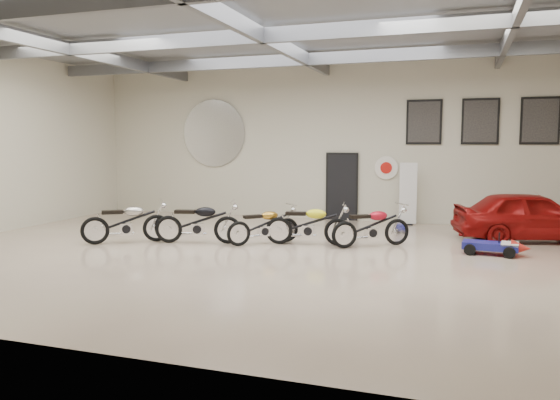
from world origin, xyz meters
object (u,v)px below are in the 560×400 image
(banner_stand, at_px, (408,194))
(motorcycle_silver, at_px, (126,221))
(motorcycle_black, at_px, (198,221))
(motorcycle_red, at_px, (371,225))
(motorcycle_yellow, at_px, (308,223))
(go_kart, at_px, (496,243))
(motorcycle_gold, at_px, (263,224))
(vintage_car, at_px, (531,216))

(banner_stand, bearing_deg, motorcycle_silver, -150.13)
(banner_stand, bearing_deg, motorcycle_black, -144.15)
(motorcycle_red, bearing_deg, motorcycle_black, 156.28)
(motorcycle_yellow, bearing_deg, go_kart, -8.25)
(motorcycle_gold, distance_m, go_kart, 5.36)
(motorcycle_gold, bearing_deg, vintage_car, -22.33)
(motorcycle_gold, distance_m, vintage_car, 6.76)
(motorcycle_black, xyz_separation_m, motorcycle_red, (4.12, 0.92, -0.03))
(go_kart, distance_m, vintage_car, 2.38)
(motorcycle_yellow, height_order, motorcycle_red, motorcycle_yellow)
(banner_stand, height_order, motorcycle_gold, banner_stand)
(banner_stand, relative_size, motorcycle_red, 0.95)
(motorcycle_gold, height_order, motorcycle_red, motorcycle_red)
(banner_stand, xyz_separation_m, vintage_car, (3.21, -1.75, -0.30))
(motorcycle_gold, height_order, motorcycle_yellow, motorcycle_yellow)
(banner_stand, xyz_separation_m, go_kart, (2.30, -3.92, -0.68))
(motorcycle_gold, relative_size, motorcycle_yellow, 0.91)
(motorcycle_red, relative_size, vintage_car, 0.53)
(motorcycle_black, relative_size, motorcycle_red, 1.06)
(motorcycle_yellow, xyz_separation_m, motorcycle_red, (1.48, 0.26, -0.02))
(motorcycle_black, relative_size, vintage_car, 0.57)
(motorcycle_silver, distance_m, motorcycle_gold, 3.41)
(banner_stand, bearing_deg, motorcycle_red, -107.25)
(go_kart, bearing_deg, motorcycle_red, -176.43)
(motorcycle_black, distance_m, motorcycle_yellow, 2.72)
(motorcycle_black, height_order, motorcycle_yellow, motorcycle_black)
(motorcycle_red, bearing_deg, motorcycle_silver, 157.63)
(banner_stand, xyz_separation_m, motorcycle_red, (-0.49, -3.82, -0.42))
(motorcycle_silver, relative_size, motorcycle_red, 1.06)
(motorcycle_black, relative_size, go_kart, 1.47)
(motorcycle_gold, bearing_deg, motorcycle_yellow, -32.79)
(motorcycle_silver, relative_size, motorcycle_black, 1.00)
(motorcycle_silver, xyz_separation_m, motorcycle_black, (1.71, 0.53, 0.00))
(motorcycle_black, relative_size, motorcycle_yellow, 1.03)
(motorcycle_silver, xyz_separation_m, motorcycle_red, (5.83, 1.45, -0.03))
(motorcycle_silver, xyz_separation_m, motorcycle_yellow, (4.35, 1.19, -0.01))
(motorcycle_silver, relative_size, motorcycle_yellow, 1.02)
(motorcycle_yellow, bearing_deg, motorcycle_black, -176.41)
(vintage_car, bearing_deg, motorcycle_gold, 96.99)
(motorcycle_silver, bearing_deg, go_kart, -26.29)
(motorcycle_silver, distance_m, motorcycle_red, 6.01)
(motorcycle_yellow, height_order, vintage_car, vintage_car)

